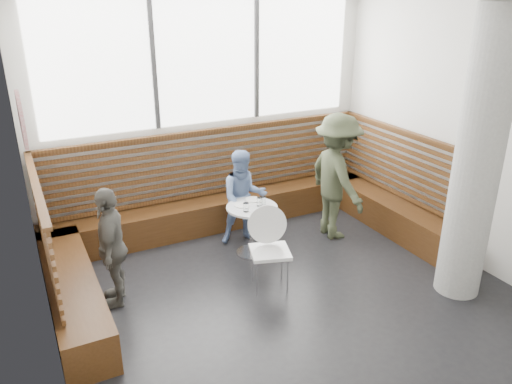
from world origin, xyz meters
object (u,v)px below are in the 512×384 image
cafe_table (252,220)px  adult_man (337,177)px  concrete_column (478,161)px  child_left (112,247)px  cafe_chair (267,242)px  child_back (244,198)px

cafe_table → adult_man: bearing=-1.2°
concrete_column → cafe_table: concrete_column is taller
concrete_column → child_left: (-3.63, 1.57, -0.91)m
cafe_chair → adult_man: size_ratio=0.55×
cafe_table → child_left: size_ratio=0.50×
child_back → adult_man: bearing=-4.0°
adult_man → child_left: adult_man is taller
concrete_column → cafe_table: 2.80m
concrete_column → cafe_table: size_ratio=4.65×
cafe_table → cafe_chair: bearing=-103.5°
concrete_column → cafe_chair: size_ratio=3.29×
cafe_table → child_left: 1.89m
cafe_chair → cafe_table: bearing=94.1°
concrete_column → child_left: concrete_column is taller
cafe_table → child_left: (-1.86, -0.30, 0.20)m
concrete_column → child_left: size_ratio=2.31×
concrete_column → adult_man: 2.03m
cafe_chair → child_back: bearing=95.5°
cafe_chair → adult_man: bearing=43.9°
cafe_table → adult_man: 1.36m
cafe_chair → child_left: bearing=-177.9°
adult_man → child_left: size_ratio=1.28×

